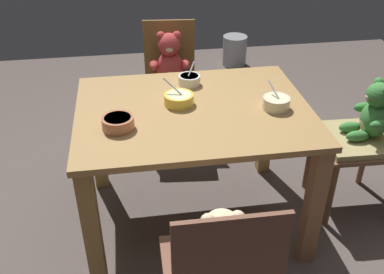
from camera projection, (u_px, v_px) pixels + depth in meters
ground_plane at (193, 219)px, 2.60m from camera, size 5.20×5.20×0.04m
dining_table at (193, 131)px, 2.28m from camera, size 1.16×0.89×0.72m
teddy_chair_near_right at (368, 128)px, 2.42m from camera, size 0.43×0.42×0.92m
teddy_chair_far_center at (170, 74)px, 2.99m from camera, size 0.41×0.42×0.86m
teddy_chair_near_front at (220, 265)px, 1.60m from camera, size 0.41×0.42×0.89m
porridge_bowl_white_far_center at (189, 80)px, 2.42m from camera, size 0.12×0.12×0.11m
porridge_bowl_cream_near_right at (276, 103)px, 2.19m from camera, size 0.13×0.14×0.13m
porridge_bowl_yellow_center at (179, 99)px, 2.22m from camera, size 0.15×0.15×0.13m
porridge_bowl_terracotta_near_left at (118, 123)px, 2.02m from camera, size 0.15×0.15×0.06m
metal_pail at (235, 51)px, 4.40m from camera, size 0.24×0.24×0.29m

